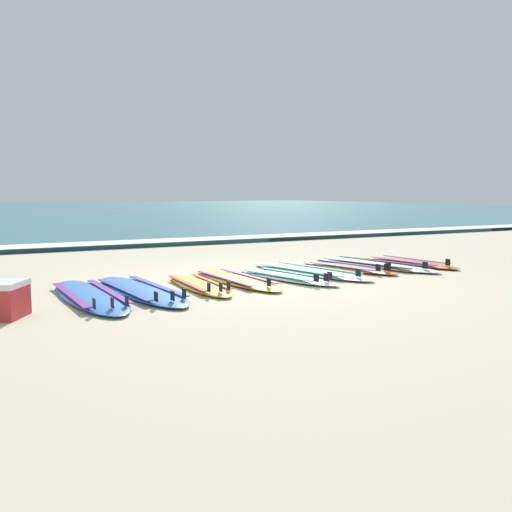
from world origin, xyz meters
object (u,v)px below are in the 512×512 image
at_px(surfboard_4, 286,277).
at_px(surfboard_6, 348,268).
at_px(surfboard_3, 236,279).
at_px(surfboard_8, 409,262).
at_px(surfboard_1, 140,290).
at_px(surfboard_0, 90,296).
at_px(surfboard_5, 309,271).
at_px(surfboard_7, 373,264).
at_px(surfboard_2, 199,285).
at_px(cooler_box, 7,299).

height_order(surfboard_4, surfboard_6, same).
bearing_deg(surfboard_3, surfboard_8, 4.69).
distance_m(surfboard_1, surfboard_6, 3.64).
bearing_deg(surfboard_6, surfboard_0, -172.96).
relative_size(surfboard_4, surfboard_5, 0.81).
bearing_deg(surfboard_7, surfboard_6, -169.46).
bearing_deg(surfboard_2, surfboard_6, 8.67).
distance_m(surfboard_1, surfboard_8, 5.02).
bearing_deg(surfboard_0, surfboard_5, 7.79).
bearing_deg(cooler_box, surfboard_8, 10.48).
bearing_deg(surfboard_6, surfboard_5, -176.24).
bearing_deg(surfboard_8, surfboard_0, -174.19).
relative_size(surfboard_2, surfboard_8, 0.91).
xyz_separation_m(surfboard_0, cooler_box, (-0.92, -0.64, 0.16)).
xyz_separation_m(surfboard_0, surfboard_6, (4.25, 0.52, 0.00)).
distance_m(surfboard_3, surfboard_6, 2.18).
relative_size(surfboard_0, surfboard_1, 0.99).
bearing_deg(surfboard_7, surfboard_2, -170.98).
relative_size(surfboard_6, cooler_box, 3.69).
bearing_deg(surfboard_4, surfboard_5, 27.45).
distance_m(surfboard_5, surfboard_7, 1.44).
xyz_separation_m(surfboard_1, surfboard_2, (0.81, 0.02, 0.00)).
xyz_separation_m(surfboard_7, cooler_box, (-5.81, -1.28, 0.16)).
bearing_deg(surfboard_4, surfboard_3, 170.39).
height_order(surfboard_1, surfboard_5, same).
height_order(surfboard_1, surfboard_3, same).
bearing_deg(cooler_box, surfboard_5, 14.25).
height_order(surfboard_1, surfboard_7, same).
bearing_deg(surfboard_2, surfboard_3, 16.18).
distance_m(surfboard_6, cooler_box, 5.31).
relative_size(surfboard_5, cooler_box, 4.66).
bearing_deg(cooler_box, surfboard_3, 17.03).
distance_m(surfboard_2, surfboard_7, 3.48).
height_order(surfboard_2, surfboard_8, same).
distance_m(surfboard_4, surfboard_6, 1.46).
relative_size(surfboard_5, surfboard_6, 1.26).
bearing_deg(surfboard_0, surfboard_3, 7.71).
relative_size(surfboard_7, cooler_box, 4.81).
distance_m(surfboard_0, surfboard_8, 5.67).
bearing_deg(surfboard_6, surfboard_1, -172.89).
distance_m(surfboard_3, cooler_box, 3.15).
distance_m(surfboard_1, surfboard_2, 0.81).
distance_m(surfboard_3, surfboard_4, 0.77).
distance_m(surfboard_4, surfboard_7, 2.10).
relative_size(surfboard_0, surfboard_3, 1.13).
xyz_separation_m(surfboard_1, cooler_box, (-1.56, -0.71, 0.16)).
distance_m(surfboard_0, cooler_box, 1.13).
xyz_separation_m(surfboard_5, surfboard_8, (2.18, 0.10, 0.00)).
relative_size(surfboard_0, cooler_box, 4.65).
bearing_deg(surfboard_3, surfboard_7, 7.34).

